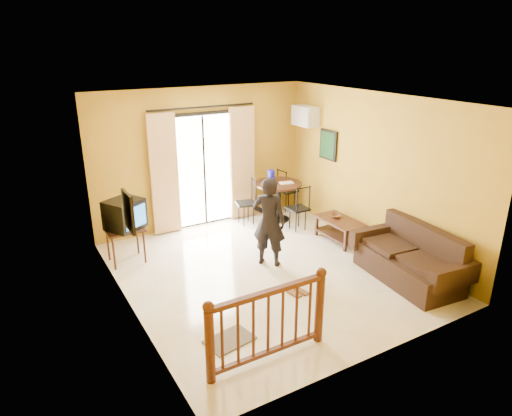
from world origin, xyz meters
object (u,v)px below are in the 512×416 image
dining_table (278,190)px  coffee_table (340,227)px  sofa (411,260)px  standing_person (269,222)px  television (125,214)px

dining_table → coffee_table: (0.42, -1.51, -0.37)m
coffee_table → sofa: bearing=-89.8°
sofa → standing_person: standing_person is taller
standing_person → sofa: bearing=-176.7°
television → coffee_table: size_ratio=0.76×
dining_table → coffee_table: 1.61m
coffee_table → standing_person: 1.75m
television → sofa: television is taller
dining_table → coffee_table: dining_table is taller
coffee_table → standing_person: bearing=-175.1°
standing_person → television: bearing=14.1°
dining_table → standing_person: bearing=-127.1°
sofa → television: bearing=147.8°
sofa → dining_table: bearing=103.1°
coffee_table → sofa: (0.01, -1.73, 0.04)m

